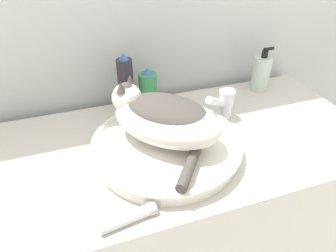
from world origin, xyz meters
The scene contains 9 objects.
wall_back centered at (0.00, 0.63, 1.20)m, with size 8.00×0.05×2.40m.
vanity_counter centered at (0.00, 0.29, 0.43)m, with size 1.25×0.58×0.86m.
sink_basin centered at (-0.05, 0.25, 0.89)m, with size 0.43×0.43×0.05m.
cat centered at (-0.05, 0.26, 0.99)m, with size 0.35×0.39×0.16m.
faucet centered at (0.19, 0.36, 0.93)m, with size 0.12×0.08×0.12m.
hairspray_can_black centered at (-0.10, 0.50, 0.97)m, with size 0.05×0.05×0.22m.
spray_bottle_trigger centered at (-0.03, 0.50, 0.94)m, with size 0.06×0.06×0.16m.
soap_pump_bottle centered at (0.43, 0.50, 0.93)m, with size 0.07×0.07×0.17m.
cream_tube centered at (-0.20, 0.05, 0.88)m, with size 0.14×0.05×0.03m.
Camera 1 is at (-0.26, -0.39, 1.43)m, focal length 32.00 mm.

